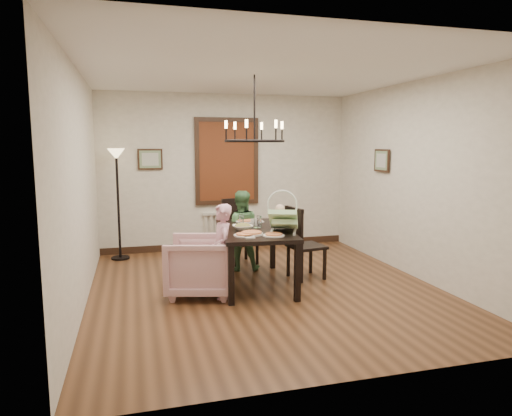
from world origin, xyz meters
name	(u,v)px	position (x,y,z in m)	size (l,w,h in m)	color
room_shell	(258,182)	(0.00, 0.37, 1.40)	(4.51, 5.00, 2.81)	brown
dining_table	(255,235)	(-0.09, 0.21, 0.69)	(1.10, 1.74, 0.78)	black
chair_far	(241,231)	(-0.01, 1.34, 0.52)	(0.46, 0.46, 1.05)	black
chair_right	(307,242)	(0.71, 0.31, 0.52)	(0.46, 0.46, 1.05)	black
armchair	(199,265)	(-0.87, -0.01, 0.38)	(0.81, 0.83, 0.75)	#D4A2A9
elderly_woman	(222,259)	(-0.61, -0.20, 0.49)	(0.36, 0.23, 0.98)	#DB9BAF
seated_man	(241,237)	(-0.10, 0.99, 0.50)	(0.49, 0.38, 1.01)	#487948
baby_bouncer	(283,218)	(0.21, -0.14, 0.97)	(0.42, 0.58, 0.38)	#B9EFA5
salad_bowl	(243,227)	(-0.26, 0.16, 0.82)	(0.32, 0.32, 0.08)	white
pizza_platter	(252,233)	(-0.22, -0.18, 0.80)	(0.28, 0.28, 0.04)	tan
drinking_glass	(259,224)	(-0.01, 0.23, 0.84)	(0.06, 0.06, 0.12)	silver
window_blinds	(227,161)	(0.00, 2.46, 1.60)	(1.00, 0.03, 1.40)	#592511
radiator	(227,229)	(0.00, 2.48, 0.35)	(0.92, 0.12, 0.62)	silver
picture_back	(150,159)	(-1.35, 2.47, 1.65)	(0.42, 0.03, 0.36)	black
picture_right	(382,160)	(2.21, 0.90, 1.65)	(0.42, 0.03, 0.36)	black
floor_lamp	(118,206)	(-1.90, 2.15, 0.90)	(0.30, 0.30, 1.80)	black
chandelier	(254,141)	(-0.09, 0.21, 1.95)	(0.80, 0.80, 0.04)	black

